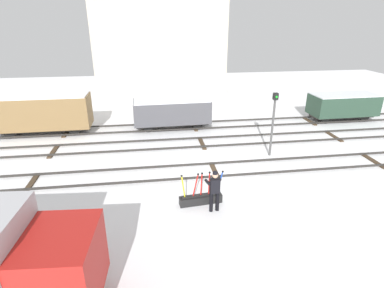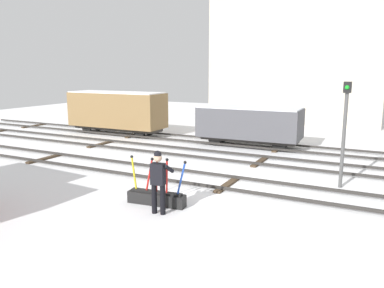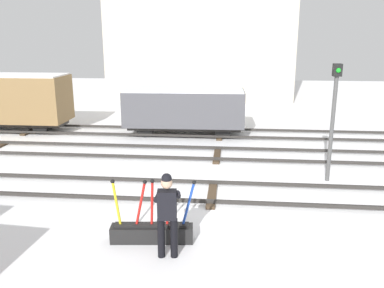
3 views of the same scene
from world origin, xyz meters
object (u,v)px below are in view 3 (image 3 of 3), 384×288
(signal_post, at_px, (334,110))
(freight_car_mid_siding, at_px, (185,108))
(freight_car_back_track, at_px, (1,99))
(switch_lever_frame, at_px, (152,231))
(rail_worker, at_px, (167,210))

(signal_post, height_order, freight_car_mid_siding, signal_post)
(freight_car_back_track, bearing_deg, switch_lever_frame, -47.77)
(switch_lever_frame, bearing_deg, freight_car_back_track, 127.03)
(signal_post, xyz_separation_m, freight_car_back_track, (-13.68, 5.48, -0.72))
(switch_lever_frame, distance_m, freight_car_mid_siding, 9.82)
(switch_lever_frame, bearing_deg, rail_worker, -58.07)
(signal_post, relative_size, freight_car_back_track, 0.58)
(signal_post, bearing_deg, switch_lever_frame, -137.63)
(rail_worker, relative_size, signal_post, 0.50)
(signal_post, distance_m, freight_car_mid_siding, 7.55)
(switch_lever_frame, height_order, rail_worker, rail_worker)
(signal_post, height_order, freight_car_back_track, signal_post)
(rail_worker, bearing_deg, freight_car_mid_siding, 89.08)
(switch_lever_frame, distance_m, freight_car_back_track, 13.33)
(switch_lever_frame, height_order, signal_post, signal_post)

